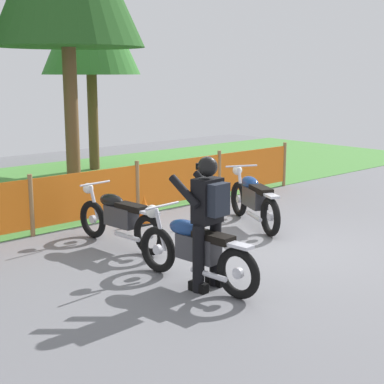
{
  "coord_description": "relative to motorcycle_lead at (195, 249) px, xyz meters",
  "views": [
    {
      "loc": [
        -6.52,
        -5.93,
        2.7
      ],
      "look_at": [
        -0.68,
        0.56,
        0.9
      ],
      "focal_mm": 54.77,
      "sensor_mm": 36.0,
      "label": 1
    }
  ],
  "objects": [
    {
      "name": "barrier_fence",
      "position": [
        1.69,
        3.48,
        0.07
      ],
      "size": [
        8.82,
        0.08,
        1.05
      ],
      "color": "olive",
      "rests_on": "ground"
    },
    {
      "name": "grass_verge",
      "position": [
        1.69,
        6.99,
        -0.46
      ],
      "size": [
        24.0,
        7.02,
        0.01
      ],
      "primitive_type": "cube",
      "color": "#4C8C3D",
      "rests_on": "ground"
    },
    {
      "name": "tree_near_right",
      "position": [
        3.99,
        8.58,
        3.61
      ],
      "size": [
        2.67,
        2.67,
        5.59
      ],
      "color": "brown",
      "rests_on": "ground"
    },
    {
      "name": "rider_lead",
      "position": [
        0.02,
        -0.22,
        0.48
      ],
      "size": [
        0.58,
        0.71,
        1.69
      ],
      "rotation": [
        0.0,
        0.0,
        1.66
      ],
      "color": "black",
      "rests_on": "ground"
    },
    {
      "name": "motorcycle_third",
      "position": [
        0.26,
        2.05,
        -0.01
      ],
      "size": [
        0.59,
        2.0,
        0.94
      ],
      "rotation": [
        0.0,
        0.0,
        1.65
      ],
      "color": "black",
      "rests_on": "ground"
    },
    {
      "name": "motorcycle_lead",
      "position": [
        0.0,
        0.0,
        0.0
      ],
      "size": [
        0.6,
        2.04,
        0.97
      ],
      "rotation": [
        0.0,
        0.0,
        1.66
      ],
      "color": "black",
      "rests_on": "ground"
    },
    {
      "name": "motorcycle_trailing",
      "position": [
        2.77,
        1.5,
        0.02
      ],
      "size": [
        1.05,
        1.95,
        1.0
      ],
      "rotation": [
        0.0,
        0.0,
        1.13
      ],
      "color": "black",
      "rests_on": "ground"
    },
    {
      "name": "ground",
      "position": [
        1.69,
        0.61,
        -0.48
      ],
      "size": [
        24.0,
        24.0,
        0.02
      ],
      "primitive_type": "cube",
      "color": "slate"
    },
    {
      "name": "traffic_cone",
      "position": [
        1.39,
        2.88,
        -0.21
      ],
      "size": [
        0.32,
        0.32,
        0.53
      ],
      "color": "black",
      "rests_on": "ground"
    }
  ]
}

